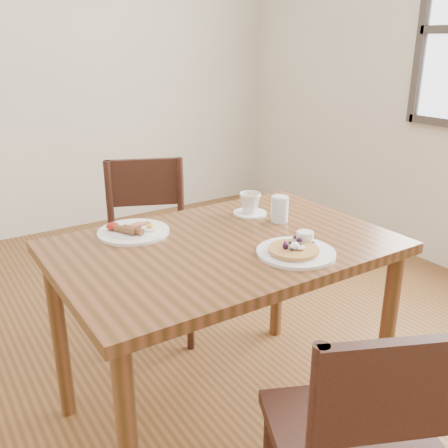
% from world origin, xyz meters
% --- Properties ---
extents(ground, '(5.00, 5.00, 0.00)m').
position_xyz_m(ground, '(0.00, 0.00, 0.00)').
color(ground, brown).
rests_on(ground, ground).
extents(dining_table, '(1.20, 0.80, 0.75)m').
position_xyz_m(dining_table, '(0.00, 0.00, 0.65)').
color(dining_table, brown).
rests_on(dining_table, ground).
extents(chair_near, '(0.56, 0.56, 0.88)m').
position_xyz_m(chair_near, '(-0.09, -0.77, 0.49)').
color(chair_near, '#371B14').
rests_on(chair_near, ground).
extents(chair_far, '(0.55, 0.55, 0.88)m').
position_xyz_m(chair_far, '(0.03, 0.75, 0.49)').
color(chair_far, '#371B14').
rests_on(chair_far, ground).
extents(pancake_plate, '(0.27, 0.27, 0.06)m').
position_xyz_m(pancake_plate, '(0.15, -0.22, 0.76)').
color(pancake_plate, white).
rests_on(pancake_plate, dining_table).
extents(breakfast_plate, '(0.27, 0.27, 0.04)m').
position_xyz_m(breakfast_plate, '(-0.24, 0.26, 0.76)').
color(breakfast_plate, white).
rests_on(breakfast_plate, dining_table).
extents(teacup_saucer, '(0.14, 0.14, 0.09)m').
position_xyz_m(teacup_saucer, '(0.26, 0.20, 0.79)').
color(teacup_saucer, white).
rests_on(teacup_saucer, dining_table).
extents(water_glass, '(0.07, 0.07, 0.10)m').
position_xyz_m(water_glass, '(0.31, 0.07, 0.80)').
color(water_glass, silver).
rests_on(water_glass, dining_table).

